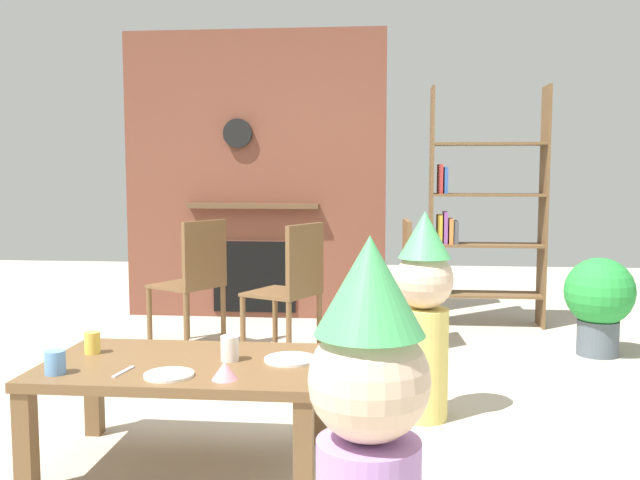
% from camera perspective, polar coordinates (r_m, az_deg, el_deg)
% --- Properties ---
extents(ground_plane, '(12.00, 12.00, 0.00)m').
position_cam_1_polar(ground_plane, '(3.41, -3.26, -15.36)').
color(ground_plane, '#BCB29E').
extents(brick_fireplace_feature, '(2.20, 0.28, 2.40)m').
position_cam_1_polar(brick_fireplace_feature, '(5.85, -5.38, 5.26)').
color(brick_fireplace_feature, brown).
rests_on(brick_fireplace_feature, ground_plane).
extents(bookshelf, '(0.90, 0.28, 1.90)m').
position_cam_1_polar(bookshelf, '(5.61, 12.94, 1.83)').
color(bookshelf, brown).
rests_on(bookshelf, ground_plane).
extents(coffee_table, '(1.15, 0.70, 0.45)m').
position_cam_1_polar(coffee_table, '(2.94, -11.15, -11.07)').
color(coffee_table, brown).
rests_on(coffee_table, ground_plane).
extents(paper_cup_near_left, '(0.08, 0.08, 0.10)m').
position_cam_1_polar(paper_cup_near_left, '(2.89, -7.50, -8.92)').
color(paper_cup_near_left, silver).
rests_on(paper_cup_near_left, coffee_table).
extents(paper_cup_near_right, '(0.08, 0.08, 0.09)m').
position_cam_1_polar(paper_cup_near_right, '(2.87, -21.15, -9.46)').
color(paper_cup_near_right, '#669EE0').
rests_on(paper_cup_near_right, coffee_table).
extents(paper_cup_center, '(0.07, 0.07, 0.09)m').
position_cam_1_polar(paper_cup_center, '(3.13, -18.39, -8.10)').
color(paper_cup_center, '#F2CC4C').
rests_on(paper_cup_center, coffee_table).
extents(paper_plate_front, '(0.19, 0.19, 0.01)m').
position_cam_1_polar(paper_plate_front, '(2.72, -12.44, -10.88)').
color(paper_plate_front, white).
rests_on(paper_plate_front, coffee_table).
extents(paper_plate_rear, '(0.22, 0.22, 0.01)m').
position_cam_1_polar(paper_plate_rear, '(2.88, -2.48, -9.88)').
color(paper_plate_rear, white).
rests_on(paper_plate_rear, coffee_table).
extents(birthday_cake_slice, '(0.10, 0.10, 0.07)m').
position_cam_1_polar(birthday_cake_slice, '(2.64, -7.91, -10.69)').
color(birthday_cake_slice, pink).
rests_on(birthday_cake_slice, coffee_table).
extents(table_fork, '(0.04, 0.15, 0.01)m').
position_cam_1_polar(table_fork, '(2.82, -16.01, -10.47)').
color(table_fork, silver).
rests_on(table_fork, coffee_table).
extents(child_with_cone_hat, '(0.30, 0.30, 1.07)m').
position_cam_1_polar(child_with_cone_hat, '(1.73, 4.06, -16.50)').
color(child_with_cone_hat, '#B27FCC').
rests_on(child_with_cone_hat, ground_plane).
extents(child_in_pink, '(0.29, 0.29, 1.03)m').
position_cam_1_polar(child_in_pink, '(3.43, 8.62, -5.79)').
color(child_in_pink, '#E0CC66').
rests_on(child_in_pink, ground_plane).
extents(dining_chair_left, '(0.54, 0.54, 0.90)m').
position_cam_1_polar(dining_chair_left, '(4.82, -10.31, -2.99)').
color(dining_chair_left, brown).
rests_on(dining_chair_left, ground_plane).
extents(dining_chair_middle, '(0.54, 0.54, 0.90)m').
position_cam_1_polar(dining_chair_middle, '(4.43, -2.25, -3.64)').
color(dining_chair_middle, brown).
rests_on(dining_chair_middle, ground_plane).
extents(dining_chair_right, '(0.42, 0.42, 0.90)m').
position_cam_1_polar(dining_chair_right, '(4.78, 6.08, -2.99)').
color(dining_chair_right, brown).
rests_on(dining_chair_right, ground_plane).
extents(potted_plant_tall, '(0.46, 0.46, 0.66)m').
position_cam_1_polar(potted_plant_tall, '(4.96, 22.19, -4.54)').
color(potted_plant_tall, '#4C5660').
rests_on(potted_plant_tall, ground_plane).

